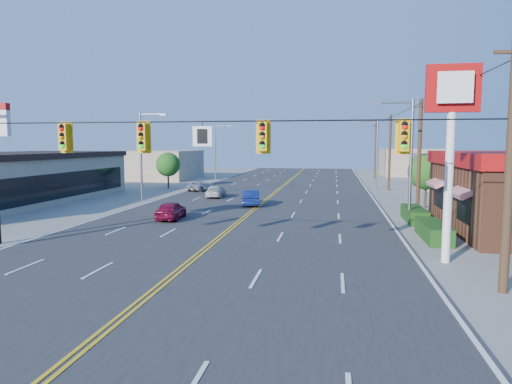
% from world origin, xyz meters
% --- Properties ---
extents(ground, '(160.00, 160.00, 0.00)m').
position_xyz_m(ground, '(0.00, 0.00, 0.00)').
color(ground, gray).
rests_on(ground, ground).
extents(road, '(20.00, 120.00, 0.06)m').
position_xyz_m(road, '(0.00, 20.00, 0.03)').
color(road, '#2D2D30').
rests_on(road, ground).
extents(signal_span, '(24.32, 0.34, 9.00)m').
position_xyz_m(signal_span, '(-0.12, 0.00, 4.89)').
color(signal_span, '#47301E').
rests_on(signal_span, ground).
extents(kfc_pylon, '(2.20, 0.36, 8.50)m').
position_xyz_m(kfc_pylon, '(11.00, 4.00, 6.04)').
color(kfc_pylon, white).
rests_on(kfc_pylon, ground).
extents(strip_mall, '(10.40, 26.40, 4.40)m').
position_xyz_m(strip_mall, '(-22.00, 18.00, 2.25)').
color(strip_mall, tan).
rests_on(strip_mall, ground).
extents(streetlight_se, '(2.55, 0.25, 8.00)m').
position_xyz_m(streetlight_se, '(10.79, 14.00, 4.51)').
color(streetlight_se, gray).
rests_on(streetlight_se, ground).
extents(streetlight_ne, '(2.55, 0.25, 8.00)m').
position_xyz_m(streetlight_ne, '(10.79, 38.00, 4.51)').
color(streetlight_ne, gray).
rests_on(streetlight_ne, ground).
extents(streetlight_sw, '(2.55, 0.25, 8.00)m').
position_xyz_m(streetlight_sw, '(-10.79, 22.00, 4.51)').
color(streetlight_sw, gray).
rests_on(streetlight_sw, ground).
extents(streetlight_nw, '(2.55, 0.25, 8.00)m').
position_xyz_m(streetlight_nw, '(-10.79, 48.00, 4.51)').
color(streetlight_nw, gray).
rests_on(streetlight_nw, ground).
extents(utility_pole_near, '(0.28, 0.28, 8.40)m').
position_xyz_m(utility_pole_near, '(12.20, 18.00, 4.20)').
color(utility_pole_near, '#47301E').
rests_on(utility_pole_near, ground).
extents(utility_pole_mid, '(0.28, 0.28, 8.40)m').
position_xyz_m(utility_pole_mid, '(12.20, 36.00, 4.20)').
color(utility_pole_mid, '#47301E').
rests_on(utility_pole_mid, ground).
extents(utility_pole_far, '(0.28, 0.28, 8.40)m').
position_xyz_m(utility_pole_far, '(12.20, 54.00, 4.20)').
color(utility_pole_far, '#47301E').
rests_on(utility_pole_far, ground).
extents(tree_kfc_rear, '(2.94, 2.94, 4.41)m').
position_xyz_m(tree_kfc_rear, '(13.50, 22.00, 2.93)').
color(tree_kfc_rear, '#47301E').
rests_on(tree_kfc_rear, ground).
extents(tree_west, '(2.80, 2.80, 4.20)m').
position_xyz_m(tree_west, '(-13.00, 34.00, 2.79)').
color(tree_west, '#47301E').
rests_on(tree_west, ground).
extents(bld_east_mid, '(12.00, 10.00, 4.00)m').
position_xyz_m(bld_east_mid, '(22.00, 40.00, 2.00)').
color(bld_east_mid, gray).
rests_on(bld_east_mid, ground).
extents(bld_west_far, '(11.00, 12.00, 4.20)m').
position_xyz_m(bld_west_far, '(-20.00, 48.00, 2.10)').
color(bld_west_far, tan).
rests_on(bld_west_far, ground).
extents(bld_east_far, '(10.00, 10.00, 4.40)m').
position_xyz_m(bld_east_far, '(19.00, 62.00, 2.20)').
color(bld_east_far, tan).
rests_on(bld_east_far, ground).
extents(car_magenta, '(1.75, 3.76, 1.25)m').
position_xyz_m(car_magenta, '(-4.79, 12.63, 0.62)').
color(car_magenta, maroon).
rests_on(car_magenta, ground).
extents(car_blue, '(2.07, 4.15, 1.31)m').
position_xyz_m(car_blue, '(-0.70, 20.55, 0.65)').
color(car_blue, navy).
rests_on(car_blue, ground).
extents(car_white, '(1.96, 4.03, 1.13)m').
position_xyz_m(car_white, '(-5.12, 25.75, 0.57)').
color(car_white, beige).
rests_on(car_white, ground).
extents(car_silver, '(2.73, 4.16, 1.06)m').
position_xyz_m(car_silver, '(-8.25, 31.50, 0.53)').
color(car_silver, '#B1B0B6').
rests_on(car_silver, ground).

